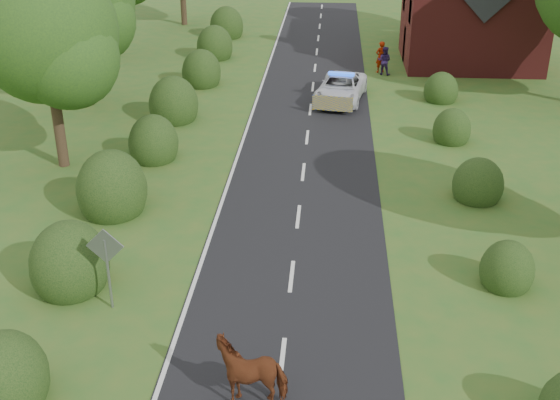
# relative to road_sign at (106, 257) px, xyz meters

# --- Properties ---
(ground) EXTENTS (120.00, 120.00, 0.00)m
(ground) POSITION_rel_road_sign_xyz_m (5.00, -2.00, -1.65)
(ground) COLOR #306223
(road) EXTENTS (6.00, 70.00, 0.02)m
(road) POSITION_rel_road_sign_xyz_m (5.00, 13.00, -1.64)
(road) COLOR black
(road) RESTS_ON ground
(road_markings) EXTENTS (4.96, 70.00, 0.01)m
(road_markings) POSITION_rel_road_sign_xyz_m (3.40, 10.93, -1.63)
(road_markings) COLOR white
(road_markings) RESTS_ON road
(hedgerow_left) EXTENTS (2.75, 50.41, 3.00)m
(hedgerow_left) POSITION_rel_road_sign_xyz_m (-1.51, 9.69, -0.91)
(hedgerow_left) COLOR black
(hedgerow_left) RESTS_ON ground
(hedgerow_right) EXTENTS (2.10, 45.78, 2.10)m
(hedgerow_right) POSITION_rel_road_sign_xyz_m (11.60, 9.21, -1.10)
(hedgerow_right) COLOR black
(hedgerow_right) RESTS_ON ground
(tree_left_a) EXTENTS (5.74, 5.60, 8.38)m
(tree_left_a) POSITION_rel_road_sign_xyz_m (-4.75, 9.86, 3.69)
(tree_left_a) COLOR #332316
(tree_left_a) RESTS_ON ground
(tree_left_b) EXTENTS (5.74, 5.60, 8.07)m
(tree_left_b) POSITION_rel_road_sign_xyz_m (-6.25, 17.86, 3.39)
(tree_left_b) COLOR #332316
(tree_left_b) RESTS_ON ground
(road_sign) EXTENTS (1.06, 0.08, 2.53)m
(road_sign) POSITION_rel_road_sign_xyz_m (0.00, 0.00, 0.00)
(road_sign) COLOR gray
(road_sign) RESTS_ON ground
(house) EXTENTS (8.00, 7.40, 9.17)m
(house) POSITION_rel_road_sign_xyz_m (14.49, 28.00, 2.13)
(house) COLOR maroon
(house) RESTS_ON ground
(cow) EXTENTS (2.07, 1.21, 1.41)m
(cow) POSITION_rel_road_sign_xyz_m (4.39, -3.38, -0.95)
(cow) COLOR #5B190F
(cow) RESTS_ON ground
(police_van) EXTENTS (3.05, 5.25, 1.51)m
(police_van) POSITION_rel_road_sign_xyz_m (6.53, 19.65, -0.97)
(police_van) COLOR silver
(police_van) RESTS_ON ground
(pedestrian_red) EXTENTS (0.81, 0.72, 1.86)m
(pedestrian_red) POSITION_rel_road_sign_xyz_m (8.92, 25.38, -0.72)
(pedestrian_red) COLOR #9D1E04
(pedestrian_red) RESTS_ON ground
(pedestrian_purple) EXTENTS (0.97, 0.85, 1.66)m
(pedestrian_purple) POSITION_rel_road_sign_xyz_m (9.11, 24.91, -0.82)
(pedestrian_purple) COLOR #36205A
(pedestrian_purple) RESTS_ON ground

